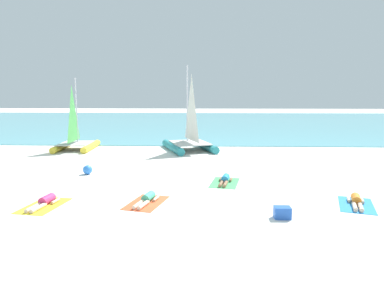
% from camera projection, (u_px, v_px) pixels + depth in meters
% --- Properties ---
extents(ground_plane, '(120.00, 120.00, 0.00)m').
position_uv_depth(ground_plane, '(195.00, 153.00, 22.69)').
color(ground_plane, white).
extents(ocean_water, '(120.00, 40.00, 0.05)m').
position_uv_depth(ocean_water, '(200.00, 122.00, 45.21)').
color(ocean_water, '#5BB2C1').
rests_on(ocean_water, ground).
extents(sailboat_teal, '(3.96, 4.91, 5.56)m').
position_uv_depth(sailboat_teal, '(190.00, 138.00, 23.63)').
color(sailboat_teal, teal).
rests_on(sailboat_teal, ground).
extents(sailboat_yellow, '(2.54, 3.79, 4.78)m').
position_uv_depth(sailboat_yellow, '(76.00, 139.00, 23.93)').
color(sailboat_yellow, yellow).
rests_on(sailboat_yellow, ground).
extents(towel_leftmost, '(1.36, 2.04, 0.01)m').
position_uv_depth(towel_leftmost, '(44.00, 206.00, 12.21)').
color(towel_leftmost, yellow).
rests_on(towel_leftmost, ground).
extents(sunbather_leftmost, '(0.63, 1.57, 0.30)m').
position_uv_depth(sunbather_leftmost, '(45.00, 201.00, 12.25)').
color(sunbather_leftmost, '#D83372').
rests_on(sunbather_leftmost, towel_leftmost).
extents(towel_center_left, '(1.52, 2.11, 0.01)m').
position_uv_depth(towel_center_left, '(146.00, 203.00, 12.52)').
color(towel_center_left, '#EA5933').
rests_on(towel_center_left, ground).
extents(sunbather_center_left, '(0.75, 1.56, 0.30)m').
position_uv_depth(sunbather_center_left, '(147.00, 199.00, 12.57)').
color(sunbather_center_left, '#3FB28C').
rests_on(sunbather_center_left, towel_center_left).
extents(towel_center_right, '(1.43, 2.07, 0.01)m').
position_uv_depth(towel_center_right, '(225.00, 183.00, 15.26)').
color(towel_center_right, '#4CB266').
rests_on(towel_center_right, ground).
extents(sunbather_center_right, '(0.68, 1.56, 0.30)m').
position_uv_depth(sunbather_center_right, '(225.00, 180.00, 15.31)').
color(sunbather_center_right, '#268CCC').
rests_on(sunbather_center_right, towel_center_right).
extents(towel_rightmost, '(1.62, 2.14, 0.01)m').
position_uv_depth(towel_rightmost, '(356.00, 205.00, 12.28)').
color(towel_rightmost, '#338CD8').
rests_on(towel_rightmost, ground).
extents(sunbather_rightmost, '(0.83, 1.54, 0.30)m').
position_uv_depth(sunbather_rightmost, '(356.00, 201.00, 12.32)').
color(sunbather_rightmost, orange).
rests_on(sunbather_rightmost, towel_rightmost).
extents(beach_ball, '(0.43, 0.43, 0.43)m').
position_uv_depth(beach_ball, '(88.00, 170.00, 16.84)').
color(beach_ball, '#337FE5').
rests_on(beach_ball, ground).
extents(cooler_box, '(0.50, 0.36, 0.36)m').
position_uv_depth(cooler_box, '(282.00, 213.00, 10.99)').
color(cooler_box, blue).
rests_on(cooler_box, ground).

